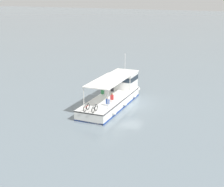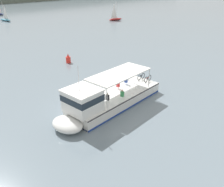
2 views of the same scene
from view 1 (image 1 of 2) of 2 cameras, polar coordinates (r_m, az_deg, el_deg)
The scene contains 2 objects.
ground_plane at distance 38.85m, azimuth 3.32°, elevation -1.79°, with size 400.00×400.00×0.00m, color slate.
ferry_main at distance 38.96m, azimuth 0.58°, elevation -0.14°, with size 12.97×4.04×5.32m.
Camera 1 is at (34.02, 14.00, 12.49)m, focal length 53.78 mm.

